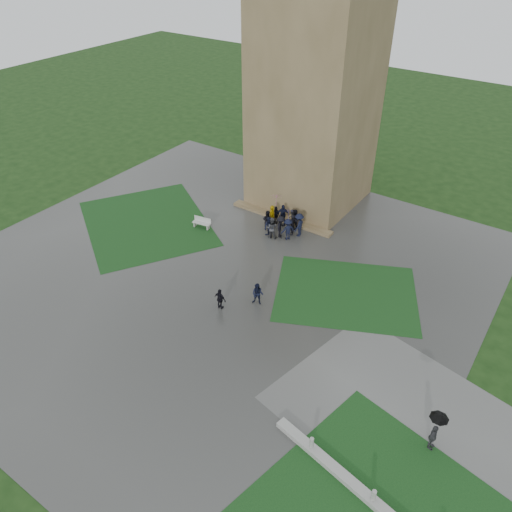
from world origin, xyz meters
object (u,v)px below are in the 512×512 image
Objects in this scene: pedestrian_near at (220,299)px; pedestrian_path at (435,430)px; bench at (202,223)px; tower at (315,93)px; pedestrian_mid at (258,294)px.

pedestrian_path is at bearing 172.39° from pedestrian_near.
bench is at bearing 156.92° from pedestrian_path.
tower is at bearing 53.78° from bench.
pedestrian_near reaches higher than bench.
tower is 25.78m from pedestrian_path.
tower is 13.18m from bench.
pedestrian_path is (12.41, -3.94, 0.52)m from pedestrian_mid.
pedestrian_path reaches higher than bench.
pedestrian_near is at bearing -80.41° from tower.
pedestrian_mid is 2.37m from pedestrian_near.
pedestrian_path is at bearing -33.60° from pedestrian_mid.
pedestrian_mid reaches higher than pedestrian_near.
tower is at bearing 91.08° from pedestrian_mid.
pedestrian_path is (21.17, -9.02, 0.85)m from bench.
pedestrian_mid is at bearing -133.04° from pedestrian_near.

